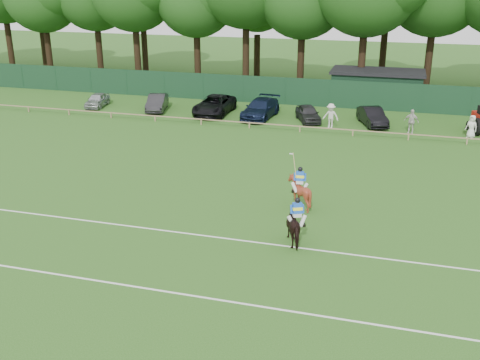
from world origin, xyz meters
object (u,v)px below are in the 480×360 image
(sedan_grey, at_px, (157,103))
(hatch_grey, at_px, (308,113))
(horse_chestnut, at_px, (299,192))
(estate_black, at_px, (372,116))
(sedan_navy, at_px, (260,109))
(spectator_left, at_px, (331,116))
(spectator_right, at_px, (472,127))
(sedan_silver, at_px, (97,100))
(suv_black, at_px, (214,105))
(spectator_mid, at_px, (411,121))
(horse_dark, at_px, (297,226))
(utility_shed, at_px, (377,86))

(sedan_grey, relative_size, hatch_grey, 1.11)
(horse_chestnut, distance_m, estate_black, 18.31)
(sedan_navy, bearing_deg, spectator_left, -10.32)
(sedan_grey, height_order, spectator_right, spectator_right)
(estate_black, xyz_separation_m, spectator_left, (-3.10, -1.78, 0.26))
(sedan_silver, distance_m, estate_black, 24.39)
(suv_black, bearing_deg, estate_black, -0.17)
(suv_black, height_order, spectator_mid, spectator_mid)
(hatch_grey, bearing_deg, spectator_right, -30.83)
(sedan_silver, bearing_deg, estate_black, -8.68)
(horse_dark, distance_m, sedan_navy, 23.23)
(sedan_navy, bearing_deg, horse_dark, -66.86)
(estate_black, relative_size, spectator_right, 2.48)
(utility_shed, bearing_deg, horse_chestnut, -95.31)
(spectator_left, height_order, utility_shed, utility_shed)
(hatch_grey, bearing_deg, sedan_grey, 156.13)
(horse_chestnut, relative_size, spectator_right, 0.97)
(suv_black, bearing_deg, spectator_right, -5.16)
(suv_black, relative_size, spectator_right, 3.30)
(horse_dark, height_order, spectator_right, spectator_right)
(sedan_navy, bearing_deg, hatch_grey, 3.92)
(horse_chestnut, relative_size, hatch_grey, 0.44)
(horse_chestnut, distance_m, sedan_silver, 28.19)
(sedan_silver, distance_m, spectator_mid, 27.39)
(horse_chestnut, height_order, spectator_left, spectator_left)
(sedan_silver, relative_size, suv_black, 0.64)
(suv_black, xyz_separation_m, utility_shed, (13.12, 8.27, 0.75))
(hatch_grey, distance_m, spectator_left, 2.61)
(hatch_grey, bearing_deg, sedan_silver, 156.77)
(suv_black, relative_size, estate_black, 1.33)
(spectator_mid, bearing_deg, sedan_silver, -171.11)
(sedan_silver, bearing_deg, horse_dark, -53.66)
(hatch_grey, height_order, spectator_left, spectator_left)
(sedan_silver, xyz_separation_m, spectator_right, (31.61, -1.64, 0.24))
(horse_dark, bearing_deg, sedan_grey, -78.01)
(spectator_left, distance_m, spectator_mid, 6.05)
(hatch_grey, distance_m, spectator_mid, 8.25)
(spectator_left, bearing_deg, sedan_silver, -176.48)
(horse_chestnut, bearing_deg, sedan_navy, -75.53)
(horse_dark, bearing_deg, suv_black, -87.95)
(sedan_grey, distance_m, suv_black, 5.30)
(horse_chestnut, xyz_separation_m, utility_shed, (2.46, 26.46, 0.70))
(horse_dark, xyz_separation_m, estate_black, (2.03, 22.19, -0.12))
(horse_dark, height_order, spectator_mid, spectator_mid)
(horse_chestnut, relative_size, sedan_navy, 0.31)
(horse_chestnut, distance_m, suv_black, 21.08)
(spectator_left, distance_m, spectator_right, 10.32)
(hatch_grey, height_order, spectator_right, spectator_right)
(suv_black, bearing_deg, sedan_grey, -178.73)
(sedan_silver, distance_m, sedan_grey, 5.81)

